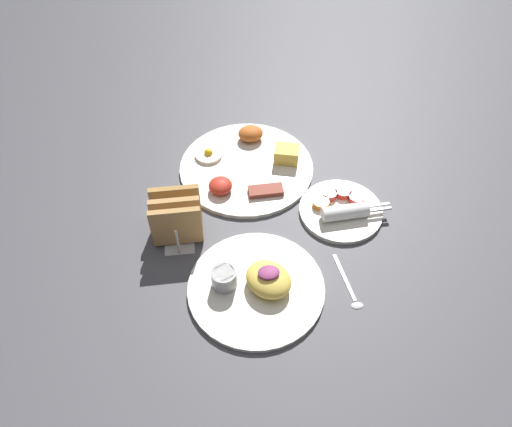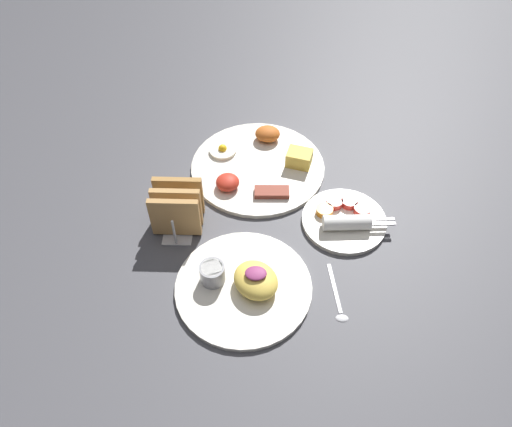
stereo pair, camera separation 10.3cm
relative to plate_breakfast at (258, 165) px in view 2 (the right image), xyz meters
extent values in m
plane|color=#47474C|center=(0.02, -0.20, -0.01)|extent=(3.00, 3.00, 0.00)
cylinder|color=silver|center=(0.00, 0.00, 0.00)|extent=(0.31, 0.31, 0.01)
cube|color=#E5C64C|center=(0.09, 0.01, 0.02)|extent=(0.07, 0.06, 0.04)
ellipsoid|color=#C66023|center=(0.02, 0.09, 0.02)|extent=(0.06, 0.05, 0.03)
cylinder|color=#F4EACC|center=(-0.09, 0.04, 0.00)|extent=(0.06, 0.06, 0.01)
sphere|color=yellow|center=(-0.09, 0.04, 0.01)|extent=(0.02, 0.02, 0.02)
ellipsoid|color=red|center=(-0.07, -0.07, 0.01)|extent=(0.05, 0.05, 0.03)
cube|color=brown|center=(0.03, -0.09, 0.01)|extent=(0.08, 0.03, 0.01)
cylinder|color=silver|center=(0.18, -0.16, 0.00)|extent=(0.18, 0.18, 0.01)
cylinder|color=red|center=(0.22, -0.14, 0.01)|extent=(0.04, 0.04, 0.01)
cylinder|color=red|center=(0.20, -0.12, 0.01)|extent=(0.04, 0.04, 0.01)
cylinder|color=red|center=(0.17, -0.12, 0.01)|extent=(0.04, 0.04, 0.01)
cylinder|color=orange|center=(0.14, -0.14, 0.01)|extent=(0.04, 0.04, 0.01)
cylinder|color=white|center=(0.19, -0.18, 0.02)|extent=(0.10, 0.04, 0.03)
cube|color=silver|center=(0.26, -0.17, 0.02)|extent=(0.05, 0.01, 0.00)
cube|color=silver|center=(0.26, -0.19, 0.02)|extent=(0.05, 0.01, 0.00)
cylinder|color=silver|center=(-0.02, -0.33, 0.00)|extent=(0.26, 0.26, 0.01)
ellipsoid|color=#EAC651|center=(0.00, -0.33, 0.02)|extent=(0.12, 0.12, 0.04)
ellipsoid|color=#8C3366|center=(0.00, -0.33, 0.04)|extent=(0.04, 0.03, 0.01)
cylinder|color=#99999E|center=(-0.08, -0.32, 0.02)|extent=(0.05, 0.05, 0.04)
cylinder|color=white|center=(-0.08, -0.32, 0.04)|extent=(0.04, 0.04, 0.01)
cube|color=#B7B7BC|center=(-0.16, -0.18, -0.01)|extent=(0.06, 0.12, 0.01)
cube|color=#B3864D|center=(-0.16, -0.21, 0.04)|extent=(0.10, 0.01, 0.10)
cube|color=tan|center=(-0.16, -0.18, 0.04)|extent=(0.10, 0.01, 0.10)
cube|color=#A87A42|center=(-0.16, -0.14, 0.04)|extent=(0.10, 0.01, 0.10)
cylinder|color=#B7B7BC|center=(-0.16, -0.23, 0.03)|extent=(0.01, 0.00, 0.07)
cylinder|color=#B7B7BC|center=(-0.16, -0.12, 0.03)|extent=(0.01, 0.01, 0.07)
cube|color=silver|center=(0.15, -0.33, -0.01)|extent=(0.02, 0.11, 0.00)
ellipsoid|color=silver|center=(0.16, -0.39, -0.01)|extent=(0.02, 0.02, 0.01)
camera|label=1|loc=(-0.08, -0.84, 0.80)|focal=35.00mm
camera|label=2|loc=(0.02, -0.84, 0.80)|focal=35.00mm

